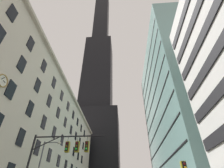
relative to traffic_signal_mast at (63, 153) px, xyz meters
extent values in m
cube|color=beige|center=(-15.55, 19.97, 7.45)|extent=(16.48, 60.82, 25.53)
cube|color=#B2A893|center=(-7.06, 19.97, 19.51)|extent=(0.70, 60.82, 0.60)
cube|color=black|center=(-7.26, 3.56, 2.88)|extent=(0.14, 1.40, 2.20)
cube|color=black|center=(-7.26, 8.56, 2.88)|extent=(0.14, 1.40, 2.20)
cube|color=black|center=(-7.26, 13.56, 2.88)|extent=(0.14, 1.40, 2.20)
cube|color=black|center=(-7.26, 18.56, 2.88)|extent=(0.14, 1.40, 2.20)
cube|color=black|center=(-7.26, 23.56, 2.88)|extent=(0.14, 1.40, 2.20)
cube|color=black|center=(-7.26, -1.44, 7.08)|extent=(0.14, 1.40, 2.20)
cube|color=black|center=(-7.26, 3.56, 7.08)|extent=(0.14, 1.40, 2.20)
cube|color=black|center=(-7.26, 8.56, 7.08)|extent=(0.14, 1.40, 2.20)
cube|color=black|center=(-7.26, 13.56, 7.08)|extent=(0.14, 1.40, 2.20)
cube|color=black|center=(-7.26, 18.56, 7.08)|extent=(0.14, 1.40, 2.20)
cube|color=black|center=(-7.26, 23.56, 7.08)|extent=(0.14, 1.40, 2.20)
cube|color=black|center=(-7.26, 28.56, 7.08)|extent=(0.14, 1.40, 2.20)
cube|color=black|center=(-7.26, 33.56, 7.08)|extent=(0.14, 1.40, 2.20)
cube|color=black|center=(-7.26, 38.56, 7.08)|extent=(0.14, 1.40, 2.20)
cube|color=black|center=(-7.26, -1.44, 11.28)|extent=(0.14, 1.40, 2.20)
cube|color=black|center=(-7.26, 3.56, 11.28)|extent=(0.14, 1.40, 2.20)
cube|color=black|center=(-7.26, 8.56, 11.28)|extent=(0.14, 1.40, 2.20)
cube|color=black|center=(-7.26, 13.56, 11.28)|extent=(0.14, 1.40, 2.20)
cube|color=black|center=(-7.26, 18.56, 11.28)|extent=(0.14, 1.40, 2.20)
cube|color=black|center=(-7.26, 23.56, 11.28)|extent=(0.14, 1.40, 2.20)
cube|color=black|center=(-7.26, 28.56, 11.28)|extent=(0.14, 1.40, 2.20)
cube|color=black|center=(-7.26, 33.56, 11.28)|extent=(0.14, 1.40, 2.20)
cube|color=black|center=(-7.26, 38.56, 11.28)|extent=(0.14, 1.40, 2.20)
cube|color=black|center=(-7.26, -6.44, 15.48)|extent=(0.14, 1.40, 2.20)
cube|color=black|center=(-7.26, -1.44, 15.48)|extent=(0.14, 1.40, 2.20)
cube|color=black|center=(-7.26, 3.56, 15.48)|extent=(0.14, 1.40, 2.20)
cube|color=black|center=(-7.26, 8.56, 15.48)|extent=(0.14, 1.40, 2.20)
cube|color=black|center=(-7.26, 13.56, 15.48)|extent=(0.14, 1.40, 2.20)
cube|color=black|center=(-7.26, 18.56, 15.48)|extent=(0.14, 1.40, 2.20)
cube|color=black|center=(-7.26, 23.56, 15.48)|extent=(0.14, 1.40, 2.20)
cube|color=black|center=(-7.26, 28.56, 15.48)|extent=(0.14, 1.40, 2.20)
cube|color=black|center=(-7.26, 33.56, 15.48)|extent=(0.14, 1.40, 2.20)
cube|color=black|center=(-7.26, 38.56, 15.48)|extent=(0.14, 1.40, 2.20)
torus|color=olive|center=(-7.19, -3.17, 7.17)|extent=(0.14, 1.58, 1.58)
cylinder|color=silver|center=(-7.23, -3.17, 7.17)|extent=(0.05, 1.36, 1.36)
cube|color=black|center=(-7.16, -2.99, 7.17)|extent=(0.03, 0.41, 0.10)
cube|color=black|center=(-7.16, -3.32, 7.41)|extent=(0.03, 0.36, 0.55)
cube|color=black|center=(-8.80, 67.31, 14.80)|extent=(25.57, 25.57, 40.24)
cube|color=black|center=(-8.80, 67.31, 64.19)|extent=(17.90, 17.90, 58.53)
cube|color=black|center=(-8.80, 67.31, 130.04)|extent=(11.51, 11.51, 73.17)
cube|color=black|center=(14.64, -5.54, 3.68)|extent=(0.16, 13.02, 1.10)
cube|color=black|center=(14.64, -5.54, 6.68)|extent=(0.16, 13.02, 1.10)
cube|color=black|center=(14.64, -5.54, 9.68)|extent=(0.16, 13.02, 1.10)
cube|color=black|center=(14.64, -5.54, 12.68)|extent=(0.16, 13.02, 1.10)
cube|color=black|center=(14.64, -5.54, 15.68)|extent=(0.16, 13.02, 1.10)
cube|color=gray|center=(24.11, 22.42, 15.44)|extent=(18.84, 34.96, 41.51)
cube|color=black|center=(14.65, 22.42, 2.68)|extent=(0.12, 33.96, 0.24)
cube|color=black|center=(14.65, 22.42, 6.68)|extent=(0.12, 33.96, 0.24)
cube|color=black|center=(14.65, 22.42, 10.68)|extent=(0.12, 33.96, 0.24)
cube|color=black|center=(14.65, 22.42, 14.68)|extent=(0.12, 33.96, 0.24)
cube|color=black|center=(14.65, 22.42, 18.68)|extent=(0.12, 33.96, 0.24)
cube|color=black|center=(14.65, 22.42, 22.68)|extent=(0.12, 33.96, 0.24)
cube|color=black|center=(14.65, 22.42, 26.68)|extent=(0.12, 33.96, 0.24)
cube|color=black|center=(14.65, 22.42, 30.68)|extent=(0.12, 33.96, 0.24)
cylinder|color=black|center=(0.46, -0.05, 1.66)|extent=(7.48, 0.14, 0.14)
cylinder|color=black|center=(-1.79, -0.05, 1.06)|extent=(3.07, 0.10, 1.55)
cylinder|color=black|center=(0.36, -0.05, 1.36)|extent=(0.04, 0.04, 0.60)
cube|color=black|center=(0.36, -0.05, 0.61)|extent=(0.30, 0.30, 0.90)
cube|color=olive|center=(0.36, 0.12, 0.61)|extent=(0.40, 0.40, 1.04)
sphere|color=#450808|center=(0.36, -0.21, 0.89)|extent=(0.20, 0.20, 0.20)
sphere|color=#4B3A08|center=(0.36, -0.21, 0.61)|extent=(0.20, 0.20, 0.20)
sphere|color=green|center=(0.36, -0.21, 0.33)|extent=(0.20, 0.20, 0.20)
cylinder|color=black|center=(1.39, -0.05, 1.36)|extent=(0.04, 0.04, 0.60)
cube|color=black|center=(1.39, -0.05, 0.61)|extent=(0.30, 0.30, 0.90)
cube|color=olive|center=(1.39, 0.12, 0.61)|extent=(0.40, 0.40, 1.04)
sphere|color=#450808|center=(1.39, -0.21, 0.89)|extent=(0.20, 0.20, 0.20)
sphere|color=#4B3A08|center=(1.39, -0.21, 0.61)|extent=(0.20, 0.20, 0.20)
sphere|color=green|center=(1.39, -0.21, 0.33)|extent=(0.20, 0.20, 0.20)
cylinder|color=black|center=(2.42, -0.05, 1.36)|extent=(0.04, 0.04, 0.60)
cube|color=black|center=(2.42, -0.05, 0.61)|extent=(0.30, 0.30, 0.90)
cube|color=olive|center=(2.42, 0.12, 0.61)|extent=(0.40, 0.40, 1.04)
sphere|color=#450808|center=(2.42, -0.21, 0.89)|extent=(0.20, 0.20, 0.20)
sphere|color=#4B3A08|center=(2.42, -0.21, 0.61)|extent=(0.20, 0.20, 0.20)
sphere|color=green|center=(2.42, -0.21, 0.33)|extent=(0.20, 0.20, 0.20)
cube|color=black|center=(11.07, -2.12, -1.81)|extent=(0.30, 0.30, 0.90)
cube|color=olive|center=(11.07, -1.95, -1.81)|extent=(0.40, 0.40, 1.04)
sphere|color=#450808|center=(11.07, -2.28, -1.53)|extent=(0.20, 0.20, 0.20)
sphere|color=yellow|center=(11.07, -2.28, -1.81)|extent=(0.20, 0.20, 0.20)
cylinder|color=#47474C|center=(-4.24, 6.63, 3.05)|extent=(2.19, 0.10, 0.10)
ellipsoid|color=#EFE5C6|center=(-3.15, 6.63, 2.95)|extent=(0.56, 0.32, 0.24)
camera|label=1|loc=(6.20, -17.26, -4.09)|focal=26.45mm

